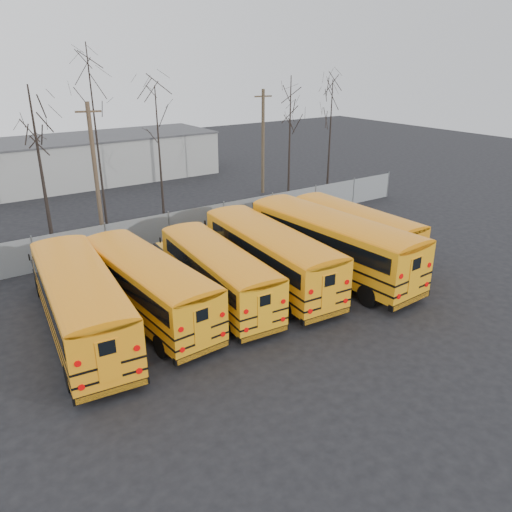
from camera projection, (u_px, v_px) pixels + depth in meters
ground at (287, 320)px, 22.35m from camera, size 120.00×120.00×0.00m
fence at (169, 228)px, 31.15m from camera, size 40.00×0.04×2.00m
distant_building at (96, 159)px, 47.12m from camera, size 22.00×8.00×4.00m
bus_a at (79, 297)px, 20.37m from camera, size 3.70×11.37×3.13m
bus_b at (145, 281)px, 22.05m from camera, size 3.07×10.72×2.97m
bus_c at (216, 269)px, 23.54m from camera, size 3.10×10.27×2.83m
bus_d at (268, 251)px, 25.19m from camera, size 3.39×11.36×3.14m
bus_e at (329, 239)px, 26.39m from camera, size 3.48×12.28×3.40m
bus_f at (352, 226)px, 29.40m from camera, size 2.38×10.24×2.86m
utility_pole_left at (95, 171)px, 30.79m from camera, size 1.49×0.52×8.52m
utility_pole_right at (263, 141)px, 41.66m from camera, size 1.52×0.37×8.56m
tree_2 at (41, 169)px, 29.46m from camera, size 0.26×0.26×9.55m
tree_3 at (97, 140)px, 32.67m from camera, size 0.26×0.26×11.84m
tree_4 at (160, 159)px, 33.17m from camera, size 0.26×0.26×9.29m
tree_5 at (289, 145)px, 37.03m from camera, size 0.26×0.26×9.75m
tree_6 at (330, 137)px, 42.37m from camera, size 0.26×0.26×9.25m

